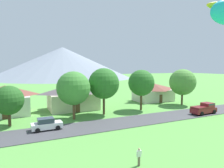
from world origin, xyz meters
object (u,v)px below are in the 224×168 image
at_px(house_left_center, 153,92).
at_px(watcher_person, 139,156).
at_px(house_right_center, 73,96).
at_px(house_rightmost, 6,99).
at_px(tree_far_right, 141,83).
at_px(pickup_truck_maroon_west_side, 204,108).
at_px(tree_near_left, 104,84).
at_px(parked_car_white_mid_east, 47,124).
at_px(tree_left_of_center, 73,88).
at_px(tree_right_of_center, 182,82).
at_px(tree_near_right, 9,100).

bearing_deg(house_left_center, watcher_person, -128.85).
relative_size(house_right_center, house_rightmost, 1.19).
bearing_deg(watcher_person, house_left_center, 51.15).
distance_m(tree_far_right, watcher_person, 24.11).
relative_size(tree_far_right, pickup_truck_maroon_west_side, 1.58).
distance_m(tree_near_left, tree_far_right, 8.50).
bearing_deg(watcher_person, parked_car_white_mid_east, 113.67).
bearing_deg(tree_near_left, house_left_center, 25.26).
distance_m(house_rightmost, tree_left_of_center, 14.12).
bearing_deg(house_rightmost, house_right_center, -3.38).
height_order(house_rightmost, tree_right_of_center, tree_right_of_center).
bearing_deg(house_left_center, tree_right_of_center, -69.15).
bearing_deg(tree_far_right, watcher_person, -123.97).
bearing_deg(tree_near_left, parked_car_white_mid_east, -155.29).
bearing_deg(house_left_center, tree_far_right, -138.56).
xyz_separation_m(house_rightmost, tree_near_left, (16.58, -7.98, 3.00)).
distance_m(house_left_center, tree_right_of_center, 8.40).
relative_size(tree_near_right, tree_far_right, 0.74).
bearing_deg(house_rightmost, tree_near_right, -84.47).
bearing_deg(tree_left_of_center, parked_car_white_mid_east, -140.87).
distance_m(tree_near_right, tree_far_right, 24.31).
distance_m(tree_left_of_center, tree_right_of_center, 26.26).
relative_size(tree_left_of_center, pickup_truck_maroon_west_side, 1.56).
xyz_separation_m(tree_left_of_center, watcher_person, (1.24, -18.31, -4.46)).
height_order(house_right_center, watcher_person, house_right_center).
height_order(tree_right_of_center, tree_near_right, tree_right_of_center).
bearing_deg(tree_near_left, tree_right_of_center, 2.49).
bearing_deg(tree_right_of_center, tree_far_right, -177.29).
height_order(house_rightmost, watcher_person, house_rightmost).
relative_size(tree_left_of_center, parked_car_white_mid_east, 1.93).
bearing_deg(pickup_truck_maroon_west_side, tree_near_right, 167.83).
height_order(tree_near_left, tree_near_right, tree_near_left).
distance_m(tree_right_of_center, pickup_truck_maroon_west_side, 10.07).
xyz_separation_m(tree_near_right, parked_car_white_mid_east, (4.79, -4.41, -3.07)).
bearing_deg(parked_car_white_mid_east, house_left_center, 25.05).
xyz_separation_m(house_rightmost, parked_car_white_mid_east, (5.62, -13.02, -1.97)).
bearing_deg(pickup_truck_maroon_west_side, house_left_center, 89.52).
distance_m(parked_car_white_mid_east, watcher_person, 15.54).
xyz_separation_m(house_right_center, watcher_person, (-0.72, -26.51, -1.86)).
height_order(parked_car_white_mid_east, pickup_truck_maroon_west_side, pickup_truck_maroon_west_side).
bearing_deg(pickup_truck_maroon_west_side, parked_car_white_mid_east, 174.51).
distance_m(tree_right_of_center, tree_far_right, 11.77).
bearing_deg(tree_near_left, tree_left_of_center, -170.74).
relative_size(tree_near_left, tree_far_right, 1.05).
distance_m(tree_right_of_center, watcher_person, 32.39).
height_order(house_right_center, tree_near_left, tree_near_left).
distance_m(tree_left_of_center, parked_car_white_mid_east, 7.85).
bearing_deg(tree_right_of_center, house_rightmost, 169.09).
distance_m(tree_near_left, tree_right_of_center, 20.26).
bearing_deg(tree_far_right, house_left_center, 41.44).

